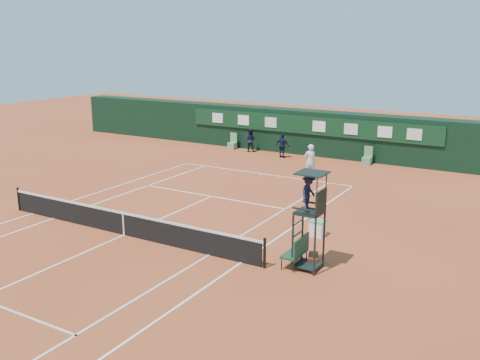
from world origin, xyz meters
name	(u,v)px	position (x,y,z in m)	size (l,w,h in m)	color
ground	(124,235)	(0.00, 0.00, 0.00)	(90.00, 90.00, 0.00)	#B64F2B
court_lines	(124,235)	(0.00, 0.00, 0.01)	(11.05, 23.85, 0.01)	silver
tennis_net	(124,223)	(0.00, 0.00, 0.51)	(12.90, 0.10, 1.10)	black
back_wall	(310,132)	(0.00, 18.74, 1.51)	(40.00, 1.65, 3.00)	black
linesman_chair_left	(232,144)	(-5.50, 17.48, 0.32)	(0.55, 0.50, 1.15)	#5F916D
linesman_chair_right	(367,159)	(4.50, 17.48, 0.32)	(0.55, 0.50, 1.15)	#598964
umpire_chair	(309,200)	(7.69, 0.69, 2.46)	(0.96, 0.95, 3.42)	black
player_bench	(297,250)	(7.30, 0.72, 0.60)	(0.56, 1.20, 1.10)	#183C26
tennis_bag	(313,259)	(7.67, 1.26, 0.15)	(0.34, 0.77, 0.29)	black
cooler	(318,228)	(6.75, 3.89, 0.33)	(0.57, 0.57, 0.65)	white
tennis_ball	(239,193)	(0.96, 7.46, 0.04)	(0.07, 0.07, 0.07)	gold
player	(310,161)	(2.70, 12.49, 0.97)	(0.71, 0.46, 1.94)	silver
ball_kid_left	(250,140)	(-3.89, 17.25, 0.82)	(0.80, 0.62, 1.65)	black
ball_kid_right	(282,146)	(-1.02, 16.55, 0.82)	(0.96, 0.40, 1.64)	black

